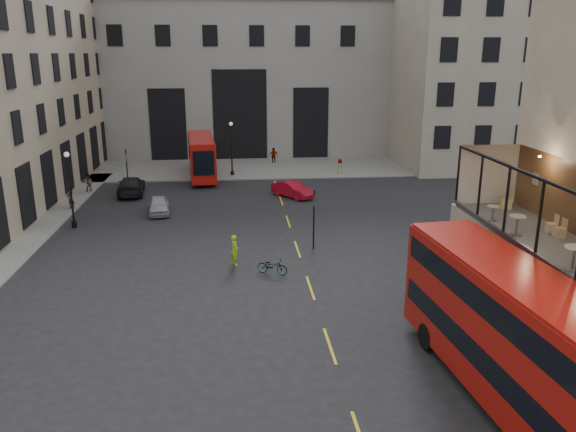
{
  "coord_description": "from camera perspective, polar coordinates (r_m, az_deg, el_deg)",
  "views": [
    {
      "loc": [
        -5.74,
        -20.65,
        11.73
      ],
      "look_at": [
        -2.86,
        9.17,
        3.0
      ],
      "focal_mm": 35.0,
      "sensor_mm": 36.0,
      "label": 1
    }
  ],
  "objects": [
    {
      "name": "cafe_chair_d",
      "position": [
        28.65,
        21.3,
        1.31
      ],
      "size": [
        0.58,
        0.58,
        0.96
      ],
      "color": "tan",
      "rests_on": "cafe_floor"
    },
    {
      "name": "pavement_far",
      "position": [
        59.8,
        -5.68,
        4.91
      ],
      "size": [
        40.0,
        12.0,
        0.12
      ],
      "primitive_type": "cube",
      "color": "slate",
      "rests_on": "ground"
    },
    {
      "name": "cafe_table_far",
      "position": [
        26.3,
        20.12,
        0.5
      ],
      "size": [
        0.53,
        0.53,
        0.66
      ],
      "color": "beige",
      "rests_on": "cafe_floor"
    },
    {
      "name": "cafe_chair_b",
      "position": [
        24.94,
        25.86,
        -1.46
      ],
      "size": [
        0.4,
        0.4,
        0.79
      ],
      "color": "tan",
      "rests_on": "cafe_floor"
    },
    {
      "name": "car_a",
      "position": [
        43.59,
        -13.0,
        1.08
      ],
      "size": [
        1.99,
        3.9,
        1.27
      ],
      "primitive_type": "imported",
      "rotation": [
        0.0,
        0.0,
        0.13
      ],
      "color": "#A9ACB2",
      "rests_on": "ground"
    },
    {
      "name": "cafe_table_near",
      "position": [
        21.36,
        27.06,
        -3.52
      ],
      "size": [
        0.68,
        0.68,
        0.84
      ],
      "color": "white",
      "rests_on": "cafe_floor"
    },
    {
      "name": "street_lamp_a",
      "position": [
        41.32,
        -21.18,
        2.08
      ],
      "size": [
        0.36,
        0.36,
        5.33
      ],
      "color": "black",
      "rests_on": "ground"
    },
    {
      "name": "bus_far",
      "position": [
        55.19,
        -8.79,
        6.16
      ],
      "size": [
        3.16,
        10.18,
        4.0
      ],
      "color": "#AD110C",
      "rests_on": "ground"
    },
    {
      "name": "traffic_light_far",
      "position": [
        50.39,
        -16.07,
        4.97
      ],
      "size": [
        0.16,
        0.2,
        3.8
      ],
      "color": "black",
      "rests_on": "ground"
    },
    {
      "name": "cyclist",
      "position": [
        32.23,
        -5.43,
        -3.47
      ],
      "size": [
        0.6,
        0.75,
        1.79
      ],
      "primitive_type": "imported",
      "rotation": [
        0.0,
        0.0,
        1.87
      ],
      "color": "#BAE418",
      "rests_on": "ground"
    },
    {
      "name": "car_b",
      "position": [
        47.32,
        0.45,
        2.71
      ],
      "size": [
        3.57,
        4.0,
        1.32
      ],
      "primitive_type": "imported",
      "rotation": [
        0.0,
        0.0,
        0.67
      ],
      "color": "#A40A1D",
      "rests_on": "ground"
    },
    {
      "name": "traffic_light_near",
      "position": [
        34.28,
        2.64,
        0.48
      ],
      "size": [
        0.16,
        0.2,
        3.8
      ],
      "color": "black",
      "rests_on": "ground"
    },
    {
      "name": "gateway",
      "position": [
        68.68,
        -5.05,
        14.23
      ],
      "size": [
        35.0,
        10.6,
        18.0
      ],
      "color": "gray",
      "rests_on": "ground"
    },
    {
      "name": "bus_near",
      "position": [
        20.8,
        21.93,
        -10.75
      ],
      "size": [
        3.8,
        12.24,
        4.8
      ],
      "color": "#A2120B",
      "rests_on": "ground"
    },
    {
      "name": "pedestrian_e",
      "position": [
        46.63,
        -21.21,
        1.66
      ],
      "size": [
        0.61,
        0.74,
        1.74
      ],
      "primitive_type": "imported",
      "rotation": [
        0.0,
        0.0,
        4.37
      ],
      "color": "gray",
      "rests_on": "ground"
    },
    {
      "name": "building_right",
      "position": [
        65.87,
        18.07,
        14.32
      ],
      "size": [
        16.6,
        18.6,
        20.0
      ],
      "color": "#ACA18A",
      "rests_on": "ground"
    },
    {
      "name": "host_frontage",
      "position": [
        25.81,
        23.45,
        -6.72
      ],
      "size": [
        3.0,
        11.0,
        4.5
      ],
      "primitive_type": "cube",
      "color": "#C6B094",
      "rests_on": "ground"
    },
    {
      "name": "pedestrian_b",
      "position": [
        51.47,
        -7.81,
        3.89
      ],
      "size": [
        1.26,
        1.16,
        1.7
      ],
      "primitive_type": "imported",
      "rotation": [
        0.0,
        0.0,
        0.64
      ],
      "color": "gray",
      "rests_on": "ground"
    },
    {
      "name": "pedestrian_c",
      "position": [
        61.76,
        -1.46,
        6.13
      ],
      "size": [
        1.06,
        0.48,
        1.79
      ],
      "primitive_type": "imported",
      "rotation": [
        0.0,
        0.0,
        3.18
      ],
      "color": "gray",
      "rests_on": "ground"
    },
    {
      "name": "street_lamp_b",
      "position": [
        55.44,
        -5.74,
        6.47
      ],
      "size": [
        0.36,
        0.36,
        5.33
      ],
      "color": "black",
      "rests_on": "ground"
    },
    {
      "name": "cafe_table_mid",
      "position": [
        24.46,
        22.25,
        -0.6
      ],
      "size": [
        0.66,
        0.66,
        0.83
      ],
      "color": "beige",
      "rests_on": "cafe_floor"
    },
    {
      "name": "bicycle",
      "position": [
        30.97,
        -1.6,
        -5.11
      ],
      "size": [
        1.82,
        1.24,
        0.9
      ],
      "primitive_type": "imported",
      "rotation": [
        0.0,
        0.0,
        1.16
      ],
      "color": "gray",
      "rests_on": "ground"
    },
    {
      "name": "cafe_floor",
      "position": [
        25.06,
        24.04,
        -1.86
      ],
      "size": [
        3.0,
        10.0,
        0.1
      ],
      "primitive_type": "cube",
      "color": "slate",
      "rests_on": "host_frontage"
    },
    {
      "name": "pedestrian_d",
      "position": [
        56.58,
        5.28,
        5.01
      ],
      "size": [
        0.76,
        0.9,
        1.55
      ],
      "primitive_type": "imported",
      "rotation": [
        0.0,
        0.0,
        2.0
      ],
      "color": "gray",
      "rests_on": "ground"
    },
    {
      "name": "car_c",
      "position": [
        50.07,
        -15.65,
        2.98
      ],
      "size": [
        2.61,
        5.41,
        1.52
      ],
      "primitive_type": "imported",
      "rotation": [
        0.0,
        0.0,
        3.24
      ],
      "color": "black",
      "rests_on": "ground"
    },
    {
      "name": "pedestrian_a",
      "position": [
        51.61,
        -19.56,
        3.11
      ],
      "size": [
        0.85,
        0.69,
        1.67
      ],
      "primitive_type": "imported",
      "rotation": [
        0.0,
        0.0,
        0.07
      ],
      "color": "gray",
      "rests_on": "ground"
    },
    {
      "name": "ground",
      "position": [
        24.43,
        9.01,
        -12.66
      ],
      "size": [
        140.0,
        140.0,
        0.0
      ],
      "primitive_type": "plane",
      "color": "black",
      "rests_on": "ground"
    },
    {
      "name": "cafe_chair_c",
      "position": [
        25.49,
        25.22,
        -1.04
      ],
      "size": [
        0.43,
        0.43,
        0.77
      ],
      "color": "#D9AD7D",
      "rests_on": "cafe_floor"
    }
  ]
}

